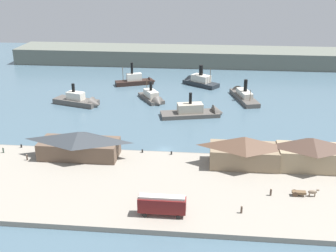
{
  "coord_description": "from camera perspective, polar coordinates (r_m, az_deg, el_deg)",
  "views": [
    {
      "loc": [
        11.7,
        -107.1,
        49.74
      ],
      "look_at": [
        -0.35,
        13.56,
        2.0
      ],
      "focal_mm": 44.34,
      "sensor_mm": 36.0,
      "label": 1
    }
  ],
  "objects": [
    {
      "name": "ferry_moored_west",
      "position": [
        160.09,
        -2.08,
        3.86
      ],
      "size": [
        12.42,
        16.18,
        9.17
      ],
      "color": "#514C47",
      "rests_on": "ground"
    },
    {
      "name": "street_tram",
      "position": [
        86.2,
        -0.84,
        -10.69
      ],
      "size": [
        9.85,
        2.59,
        4.56
      ],
      "color": "maroon",
      "rests_on": "quay_promenade"
    },
    {
      "name": "quay_promenade",
      "position": [
        98.96,
        -1.86,
        -8.3
      ],
      "size": [
        110.0,
        36.0,
        1.2
      ],
      "primitive_type": "cube",
      "color": "gray",
      "rests_on": "ground"
    },
    {
      "name": "mooring_post_west",
      "position": [
        112.91,
        0.47,
        -3.72
      ],
      "size": [
        0.44,
        0.44,
        0.9
      ],
      "primitive_type": "cylinder",
      "color": "black",
      "rests_on": "quay_promenade"
    },
    {
      "name": "ferry_shed_central_terminal",
      "position": [
        112.98,
        -12.13,
        -2.44
      ],
      "size": [
        21.24,
        9.04,
        7.14
      ],
      "color": "brown",
      "rests_on": "quay_promenade"
    },
    {
      "name": "far_headland",
      "position": [
        222.18,
        2.6,
        9.59
      ],
      "size": [
        180.0,
        24.0,
        8.0
      ],
      "primitive_type": "cube",
      "color": "#60665B",
      "rests_on": "ground"
    },
    {
      "name": "ferry_shed_customs_shed",
      "position": [
        107.49,
        10.41,
        -3.38
      ],
      "size": [
        17.55,
        8.94,
        7.85
      ],
      "color": "#847056",
      "rests_on": "quay_promenade"
    },
    {
      "name": "ferry_approaching_west",
      "position": [
        183.43,
        -4.17,
        6.22
      ],
      "size": [
        18.15,
        10.61,
        10.94
      ],
      "color": "black",
      "rests_on": "ground"
    },
    {
      "name": "pedestrian_by_tram",
      "position": [
        115.74,
        -18.81,
        -4.12
      ],
      "size": [
        0.42,
        0.42,
        1.68
      ],
      "color": "#4C3D33",
      "rests_on": "quay_promenade"
    },
    {
      "name": "pedestrian_standing_center",
      "position": [
        89.17,
        10.07,
        -11.25
      ],
      "size": [
        0.44,
        0.44,
        1.78
      ],
      "color": "#4C3D33",
      "rests_on": "quay_promenade"
    },
    {
      "name": "ferry_shed_west_terminal",
      "position": [
        110.46,
        19.11,
        -3.49
      ],
      "size": [
        16.9,
        8.78,
        8.12
      ],
      "color": "#998466",
      "rests_on": "quay_promenade"
    },
    {
      "name": "pedestrian_walking_west",
      "position": [
        122.45,
        -21.7,
        -3.11
      ],
      "size": [
        0.41,
        0.41,
        1.65
      ],
      "color": "#3D4C42",
      "rests_on": "quay_promenade"
    },
    {
      "name": "pedestrian_near_east_shed",
      "position": [
        96.6,
        13.95,
        -8.82
      ],
      "size": [
        0.44,
        0.44,
        1.79
      ],
      "color": "#4C3D33",
      "rests_on": "quay_promenade"
    },
    {
      "name": "mooring_post_east",
      "position": [
        114.21,
        -3.55,
        -3.46
      ],
      "size": [
        0.44,
        0.44,
        0.9
      ],
      "primitive_type": "cylinder",
      "color": "black",
      "rests_on": "quay_promenade"
    },
    {
      "name": "ferry_departing_north",
      "position": [
        144.87,
        4.2,
        1.92
      ],
      "size": [
        22.85,
        11.31,
        10.78
      ],
      "color": "#514C47",
      "rests_on": "ground"
    },
    {
      "name": "ferry_near_quay",
      "position": [
        182.48,
        4.1,
        6.19
      ],
      "size": [
        17.38,
        14.32,
        10.77
      ],
      "color": "#23282D",
      "rests_on": "ground"
    },
    {
      "name": "ground_plane",
      "position": [
        118.67,
        -0.48,
        -3.29
      ],
      "size": [
        320.0,
        320.0,
        0.0
      ],
      "primitive_type": "plane",
      "color": "#476070"
    },
    {
      "name": "ferry_approaching_east",
      "position": [
        159.12,
        -11.89,
        3.35
      ],
      "size": [
        19.47,
        10.95,
        9.7
      ],
      "color": "#514C47",
      "rests_on": "ground"
    },
    {
      "name": "seawall_edge",
      "position": [
        115.21,
        -0.67,
        -3.81
      ],
      "size": [
        110.0,
        0.8,
        1.0
      ],
      "primitive_type": "cube",
      "color": "slate",
      "rests_on": "ground"
    },
    {
      "name": "ferry_moored_east",
      "position": [
        166.66,
        10.15,
        4.26
      ],
      "size": [
        10.85,
        23.73,
        9.92
      ],
      "color": "#514C47",
      "rests_on": "ground"
    },
    {
      "name": "mooring_post_center_east",
      "position": [
        124.2,
        -19.51,
        -2.6
      ],
      "size": [
        0.44,
        0.44,
        0.9
      ],
      "primitive_type": "cylinder",
      "color": "black",
      "rests_on": "quay_promenade"
    },
    {
      "name": "horse_cart",
      "position": [
        98.38,
        18.23,
        -8.65
      ],
      "size": [
        5.85,
        1.3,
        1.87
      ],
      "color": "brown",
      "rests_on": "quay_promenade"
    }
  ]
}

